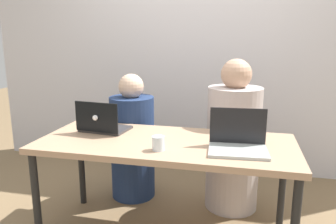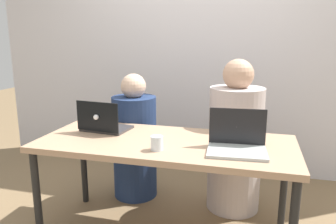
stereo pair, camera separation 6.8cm
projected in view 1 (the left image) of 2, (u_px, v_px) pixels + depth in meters
The scene contains 7 objects.
back_wall at pixel (197, 51), 3.33m from camera, with size 4.50×0.10×2.48m, color silver.
desk at pixel (166, 150), 2.18m from camera, with size 1.69×0.72×0.71m.
person_on_left at pixel (133, 143), 2.83m from camera, with size 0.40×0.40×1.08m.
person_on_right at pixel (233, 144), 2.63m from camera, with size 0.51×0.51×1.22m.
laptop_back_left at pixel (103, 125), 2.37m from camera, with size 0.36×0.29×0.23m.
laptop_front_right at pixel (238, 142), 1.98m from camera, with size 0.36×0.30×0.24m.
water_glass_center at pixel (158, 144), 1.98m from camera, with size 0.08×0.08×0.09m.
Camera 1 is at (0.49, -2.01, 1.38)m, focal length 35.00 mm.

